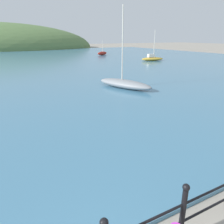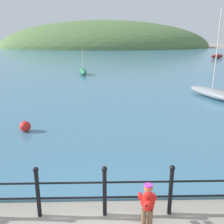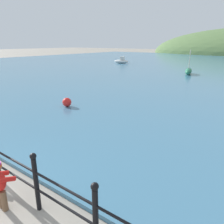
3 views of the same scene
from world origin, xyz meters
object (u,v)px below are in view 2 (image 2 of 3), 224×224
(child_in_coat, at_px, (148,202))
(boat_red_dinghy, at_px, (217,56))
(boat_nearest_quay, at_px, (215,93))
(mooring_buoy, at_px, (25,126))
(boat_mid_harbor, at_px, (83,71))

(child_in_coat, height_order, boat_red_dinghy, boat_red_dinghy)
(child_in_coat, height_order, boat_nearest_quay, boat_nearest_quay)
(boat_nearest_quay, height_order, boat_red_dinghy, boat_nearest_quay)
(boat_nearest_quay, xyz_separation_m, mooring_buoy, (-9.80, -5.35, -0.09))
(boat_red_dinghy, distance_m, mooring_buoy, 36.71)
(boat_nearest_quay, relative_size, boat_mid_harbor, 2.21)
(mooring_buoy, bearing_deg, boat_red_dinghy, 56.27)
(boat_red_dinghy, relative_size, mooring_buoy, 6.23)
(child_in_coat, relative_size, boat_mid_harbor, 0.43)
(boat_red_dinghy, bearing_deg, boat_mid_harbor, -140.69)
(child_in_coat, xyz_separation_m, boat_red_dinghy, (16.34, 35.91, -0.18))
(child_in_coat, distance_m, boat_nearest_quay, 12.18)
(boat_nearest_quay, relative_size, boat_red_dinghy, 1.91)
(boat_mid_harbor, height_order, mooring_buoy, boat_mid_harbor)
(child_in_coat, xyz_separation_m, boat_mid_harbor, (-2.94, 20.13, -0.20))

